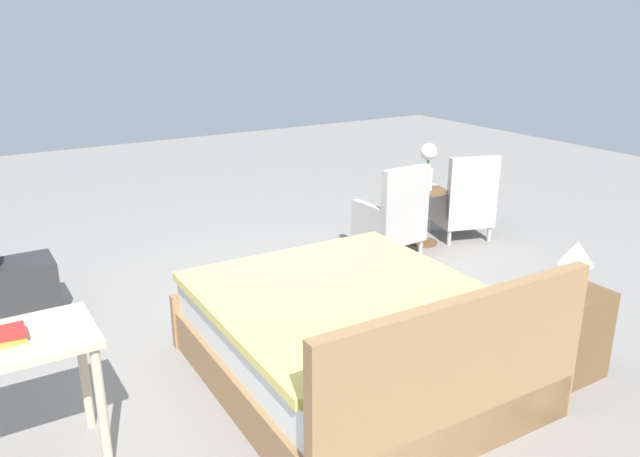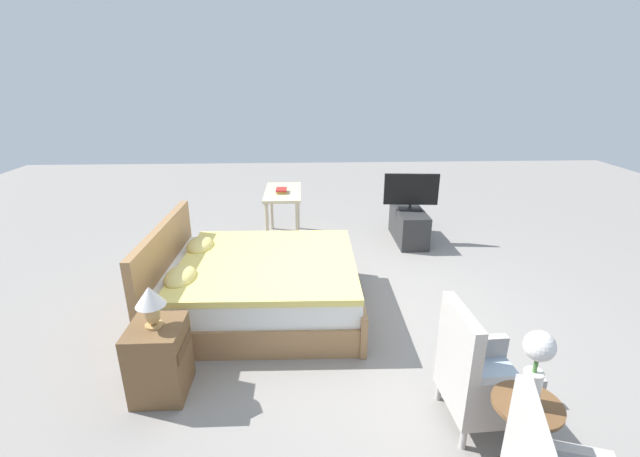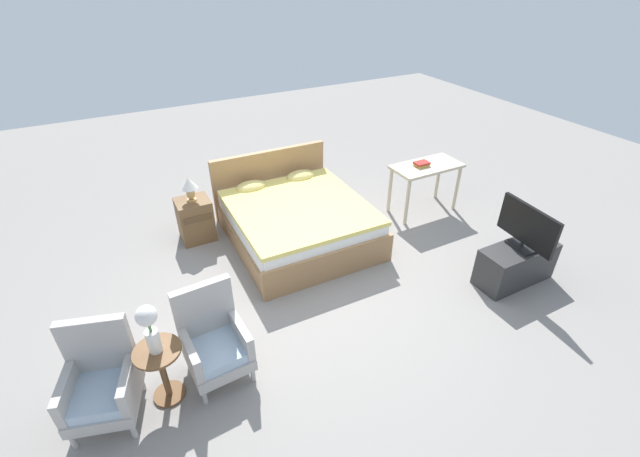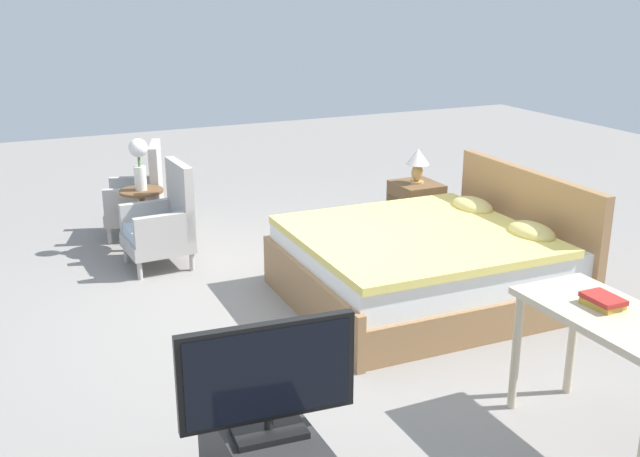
% 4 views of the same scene
% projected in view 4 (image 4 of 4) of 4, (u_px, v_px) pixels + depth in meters
% --- Properties ---
extents(ground_plane, '(16.00, 16.00, 0.00)m').
position_uv_depth(ground_plane, '(307.00, 314.00, 5.67)').
color(ground_plane, gray).
extents(bed, '(1.79, 2.04, 0.96)m').
position_uv_depth(bed, '(428.00, 264.00, 5.85)').
color(bed, '#997047').
rests_on(bed, ground_plane).
extents(armchair_by_window_left, '(0.67, 0.67, 0.92)m').
position_uv_depth(armchair_by_window_left, '(140.00, 199.00, 7.36)').
color(armchair_by_window_left, '#ADA8A3').
rests_on(armchair_by_window_left, ground_plane).
extents(armchair_by_window_right, '(0.57, 0.57, 0.92)m').
position_uv_depth(armchair_by_window_right, '(163.00, 225.00, 6.55)').
color(armchair_by_window_right, '#ADA8A3').
rests_on(armchair_by_window_right, ground_plane).
extents(side_table, '(0.40, 0.40, 0.59)m').
position_uv_depth(side_table, '(143.00, 213.00, 6.93)').
color(side_table, brown).
rests_on(side_table, ground_plane).
extents(flower_vase, '(0.17, 0.17, 0.48)m').
position_uv_depth(flower_vase, '(139.00, 159.00, 6.78)').
color(flower_vase, silver).
rests_on(flower_vase, side_table).
extents(nightstand, '(0.44, 0.41, 0.60)m').
position_uv_depth(nightstand, '(415.00, 213.00, 7.15)').
color(nightstand, brown).
rests_on(nightstand, ground_plane).
extents(table_lamp, '(0.22, 0.22, 0.33)m').
position_uv_depth(table_lamp, '(418.00, 161.00, 6.99)').
color(table_lamp, tan).
rests_on(table_lamp, nightstand).
extents(tv_flatscreen, '(0.22, 0.79, 0.54)m').
position_uv_depth(tv_flatscreen, '(268.00, 378.00, 3.21)').
color(tv_flatscreen, black).
rests_on(tv_flatscreen, tv_stand).
extents(vanity_desk, '(1.04, 0.52, 0.76)m').
position_uv_depth(vanity_desk, '(611.00, 334.00, 3.89)').
color(vanity_desk, beige).
rests_on(vanity_desk, ground_plane).
extents(book_stack, '(0.21, 0.17, 0.06)m').
position_uv_depth(book_stack, '(603.00, 301.00, 3.94)').
color(book_stack, '#B79333').
rests_on(book_stack, vanity_desk).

